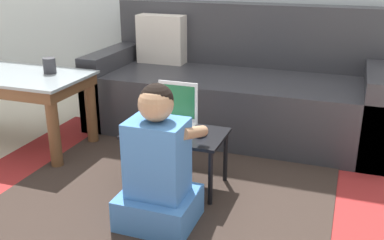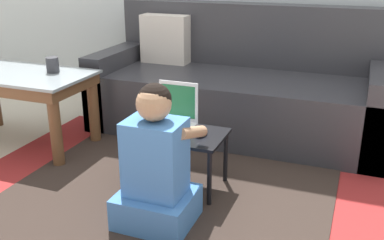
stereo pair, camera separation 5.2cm
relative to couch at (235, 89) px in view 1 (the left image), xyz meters
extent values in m
plane|color=beige|center=(0.08, -1.14, -0.29)|extent=(16.00, 16.00, 0.00)
cube|color=maroon|center=(-0.07, -1.16, -0.29)|extent=(2.31, 1.90, 0.01)
cube|color=#2D231E|center=(-0.07, -1.16, -0.28)|extent=(1.66, 1.37, 0.00)
cube|color=#2D2D33|center=(0.01, -0.06, -0.09)|extent=(2.00, 0.84, 0.41)
cube|color=#2D2D33|center=(0.01, 0.27, 0.35)|extent=(2.00, 0.19, 0.45)
cube|color=#2D2D33|center=(-0.91, -0.06, -0.02)|extent=(0.16, 0.84, 0.54)
cube|color=#2D2D33|center=(0.93, -0.06, -0.02)|extent=(0.16, 0.84, 0.54)
cube|color=beige|center=(-0.61, 0.11, 0.30)|extent=(0.36, 0.14, 0.36)
cube|color=gray|center=(-1.25, -0.79, 0.19)|extent=(0.96, 0.51, 0.02)
cube|color=brown|center=(-1.25, -0.79, 0.14)|extent=(0.92, 0.49, 0.07)
cylinder|color=brown|center=(-0.83, -0.99, -0.06)|extent=(0.07, 0.07, 0.47)
cylinder|color=brown|center=(-0.83, -0.59, -0.06)|extent=(0.07, 0.07, 0.47)
cube|color=black|center=(-0.07, -0.97, 0.02)|extent=(0.52, 0.32, 0.02)
cylinder|color=black|center=(-0.30, -1.11, -0.14)|extent=(0.02, 0.02, 0.30)
cylinder|color=black|center=(0.17, -1.11, -0.14)|extent=(0.02, 0.02, 0.30)
cylinder|color=black|center=(-0.30, -0.84, -0.14)|extent=(0.02, 0.02, 0.30)
cylinder|color=black|center=(0.17, -0.84, -0.14)|extent=(0.02, 0.02, 0.30)
cube|color=silver|center=(-0.10, -0.96, 0.03)|extent=(0.22, 0.23, 0.02)
cube|color=silver|center=(-0.10, -0.98, 0.05)|extent=(0.18, 0.14, 0.00)
cube|color=silver|center=(-0.10, -0.85, 0.15)|extent=(0.22, 0.01, 0.22)
cube|color=#196038|center=(-0.10, -0.85, 0.15)|extent=(0.19, 0.00, 0.18)
ellipsoid|color=#234CB2|center=(0.07, -0.96, 0.04)|extent=(0.06, 0.10, 0.04)
cube|color=#3D70B2|center=(-0.01, -1.34, -0.21)|extent=(0.34, 0.31, 0.16)
cube|color=#3D70B2|center=(-0.01, -1.34, 0.05)|extent=(0.26, 0.20, 0.35)
sphere|color=#9E7556|center=(-0.01, -1.34, 0.30)|extent=(0.16, 0.16, 0.16)
sphere|color=black|center=(-0.01, -1.33, 0.32)|extent=(0.15, 0.15, 0.15)
cylinder|color=#9E7556|center=(-0.13, -1.20, 0.13)|extent=(0.06, 0.30, 0.14)
cylinder|color=#9E7556|center=(0.11, -1.20, 0.13)|extent=(0.06, 0.30, 0.14)
cylinder|color=#2D2D33|center=(-1.03, -0.71, 0.25)|extent=(0.08, 0.08, 0.10)
camera|label=1|loc=(0.75, -3.00, 0.90)|focal=42.00mm
camera|label=2|loc=(0.80, -2.99, 0.90)|focal=42.00mm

